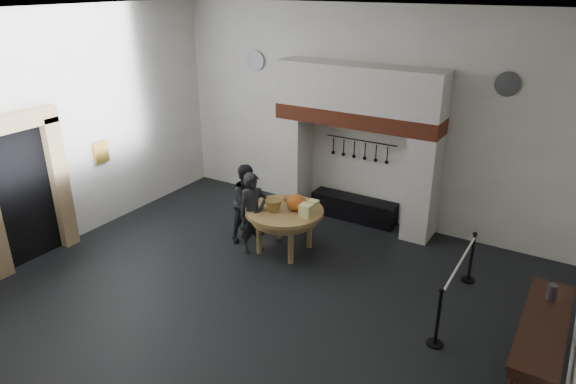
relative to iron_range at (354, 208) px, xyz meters
The scene contains 29 objects.
floor 3.73m from the iron_range, 90.00° to the right, with size 9.00×8.00×0.02m, color black.
ceiling 5.65m from the iron_range, 90.00° to the right, with size 9.00×8.00×0.02m, color silver.
wall_back 2.02m from the iron_range, 90.00° to the left, with size 9.00×0.02×4.50m, color white.
wall_left 6.17m from the iron_range, 140.42° to the right, with size 0.02×8.00×4.50m, color white.
chimney_pier_left 1.69m from the iron_range, behind, with size 0.55×0.70×2.15m, color silver.
chimney_pier_right 1.69m from the iron_range, ahead, with size 0.55×0.70×2.15m, color silver.
hearth_brick_band 2.06m from the iron_range, 90.00° to the right, with size 3.50×0.72×0.32m, color #9E442B.
chimney_hood 2.67m from the iron_range, 90.00° to the right, with size 3.50×0.70×0.90m, color silver.
iron_range is the anchor object (origin of this frame).
utensil_rail 1.51m from the iron_range, 90.00° to the left, with size 0.02×0.02×1.60m, color black.
door_recess 6.58m from the iron_range, 133.44° to the right, with size 0.04×1.10×2.50m, color black.
door_jamb_far 6.04m from the iron_range, 137.45° to the right, with size 0.22×0.30×2.60m, color tan.
door_lintel 6.87m from the iron_range, 132.86° to the right, with size 0.22×1.70×0.30m, color tan.
wall_plaque 5.49m from the iron_range, 146.73° to the right, with size 0.05×0.34×0.44m, color gold.
work_table 2.17m from the iron_range, 105.32° to the right, with size 1.49×1.49×0.07m, color #A88D4F.
pumpkin 2.10m from the iron_range, 100.41° to the right, with size 0.36×0.36×0.31m, color #D9511E.
cheese_block_big 2.20m from the iron_range, 91.44° to the right, with size 0.22×0.22×0.24m, color #F9F594.
cheese_block_small 1.91m from the iron_range, 92.33° to the right, with size 0.18×0.18×0.20m, color #F4F492.
wicker_basket 2.39m from the iron_range, 107.96° to the right, with size 0.32×0.32×0.22m, color olive.
bread_loaf 1.92m from the iron_range, 111.38° to the right, with size 0.31×0.18×0.13m, color #A36C39.
visitor_near 2.62m from the iron_range, 114.64° to the right, with size 0.58×0.38×1.60m, color black.
visitor_far 2.48m from the iron_range, 127.30° to the right, with size 0.76×0.60×1.57m, color black.
side_table 5.28m from the iron_range, 38.56° to the right, with size 0.55×2.20×0.06m, color #3A1F15.
pewter_jug 4.95m from the iron_range, 33.05° to the right, with size 0.12×0.12×0.22m, color #525257.
pewter_plate_back_left 4.01m from the iron_range, behind, with size 0.44×0.44×0.03m, color #4C4C51.
pewter_plate_back_right 4.01m from the iron_range, ahead, with size 0.44×0.44×0.03m, color #4C4C51.
barrier_post_near 4.31m from the iron_range, 49.54° to the right, with size 0.05×0.05×0.90m, color black.
barrier_post_far 3.08m from the iron_range, 24.53° to the right, with size 0.05×0.05×0.90m, color black.
barrier_rope 3.65m from the iron_range, 39.16° to the right, with size 0.04×0.04×2.00m, color white.
Camera 1 is at (4.10, -5.82, 4.93)m, focal length 32.00 mm.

